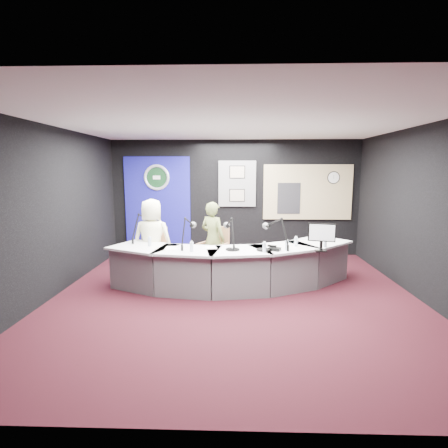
{
  "coord_description": "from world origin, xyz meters",
  "views": [
    {
      "loc": [
        0.0,
        -5.53,
        2.09
      ],
      "look_at": [
        -0.2,
        0.8,
        1.1
      ],
      "focal_mm": 28.0,
      "sensor_mm": 36.0,
      "label": 1
    }
  ],
  "objects_px": {
    "person_man": "(152,239)",
    "person_woman": "(213,239)",
    "armchair_right": "(213,254)",
    "broadcast_desk": "(232,266)",
    "armchair_left": "(153,257)"
  },
  "relations": [
    {
      "from": "person_man",
      "to": "person_woman",
      "type": "relative_size",
      "value": 1.05
    },
    {
      "from": "armchair_right",
      "to": "person_man",
      "type": "height_order",
      "value": "person_man"
    },
    {
      "from": "broadcast_desk",
      "to": "armchair_right",
      "type": "relative_size",
      "value": 5.23
    },
    {
      "from": "armchair_right",
      "to": "person_woman",
      "type": "height_order",
      "value": "person_woman"
    },
    {
      "from": "armchair_right",
      "to": "person_man",
      "type": "relative_size",
      "value": 0.56
    },
    {
      "from": "broadcast_desk",
      "to": "person_man",
      "type": "bearing_deg",
      "value": 165.45
    },
    {
      "from": "armchair_left",
      "to": "person_man",
      "type": "xyz_separation_m",
      "value": [
        0.0,
        -0.0,
        0.34
      ]
    },
    {
      "from": "armchair_left",
      "to": "armchair_right",
      "type": "height_order",
      "value": "armchair_left"
    },
    {
      "from": "broadcast_desk",
      "to": "person_man",
      "type": "distance_m",
      "value": 1.62
    },
    {
      "from": "broadcast_desk",
      "to": "armchair_right",
      "type": "xyz_separation_m",
      "value": [
        -0.38,
        0.68,
        0.06
      ]
    },
    {
      "from": "person_woman",
      "to": "armchair_left",
      "type": "bearing_deg",
      "value": 45.89
    },
    {
      "from": "person_man",
      "to": "person_woman",
      "type": "xyz_separation_m",
      "value": [
        1.14,
        0.28,
        -0.04
      ]
    },
    {
      "from": "armchair_right",
      "to": "armchair_left",
      "type": "bearing_deg",
      "value": -135.73
    },
    {
      "from": "person_man",
      "to": "person_woman",
      "type": "bearing_deg",
      "value": -162.32
    },
    {
      "from": "broadcast_desk",
      "to": "armchair_left",
      "type": "height_order",
      "value": "armchair_left"
    }
  ]
}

